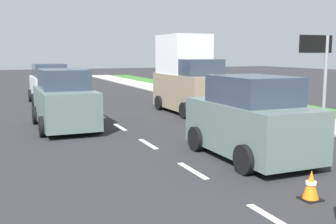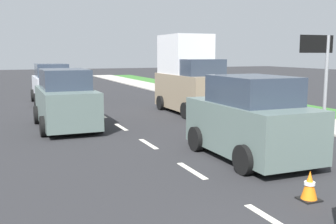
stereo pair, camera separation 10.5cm
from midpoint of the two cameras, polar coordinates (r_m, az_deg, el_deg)
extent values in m
plane|color=#28282B|center=(23.90, -12.56, 1.64)|extent=(96.00, 96.00, 0.00)
cube|color=#B2ADA3|center=(16.92, 19.46, -1.33)|extent=(2.40, 72.00, 0.14)
cube|color=silver|center=(7.01, 14.84, -14.50)|extent=(0.14, 1.40, 0.01)
cube|color=silver|center=(9.43, 3.70, -8.26)|extent=(0.14, 1.40, 0.01)
cube|color=silver|center=(12.11, -2.54, -4.52)|extent=(0.14, 1.40, 0.01)
cube|color=silver|center=(14.91, -6.44, -2.13)|extent=(0.14, 1.40, 0.01)
cube|color=silver|center=(17.78, -9.09, -0.49)|extent=(0.14, 1.40, 0.01)
cube|color=silver|center=(20.68, -11.00, 0.68)|extent=(0.14, 1.40, 0.01)
cube|color=silver|center=(23.61, -12.44, 1.57)|extent=(0.14, 1.40, 0.01)
cube|color=silver|center=(26.55, -13.56, 2.26)|extent=(0.14, 1.40, 0.01)
cube|color=silver|center=(29.51, -14.46, 2.81)|extent=(0.14, 1.40, 0.01)
cube|color=silver|center=(32.47, -15.19, 3.26)|extent=(0.14, 1.40, 0.01)
cube|color=silver|center=(35.44, -15.80, 3.64)|extent=(0.14, 1.40, 0.01)
cube|color=silver|center=(38.42, -16.32, 3.96)|extent=(0.14, 1.40, 0.01)
cube|color=silver|center=(41.39, -16.76, 4.23)|extent=(0.14, 1.40, 0.01)
cube|color=silver|center=(44.38, -17.15, 4.46)|extent=(0.14, 1.40, 0.01)
cube|color=silver|center=(47.36, -17.48, 4.66)|extent=(0.14, 1.40, 0.01)
cube|color=silver|center=(50.35, -17.78, 4.84)|extent=(0.14, 1.40, 0.01)
cylinder|color=gray|center=(12.63, 21.56, 2.77)|extent=(0.10, 0.10, 3.20)
cube|color=white|center=(12.34, 20.43, 8.99)|extent=(1.10, 0.05, 0.44)
cube|color=black|center=(12.32, 20.48, 8.99)|extent=(1.16, 0.04, 0.50)
cube|color=black|center=(8.08, 19.62, -11.54)|extent=(0.36, 0.36, 0.03)
cone|color=orange|center=(7.99, 19.72, -9.65)|extent=(0.30, 0.30, 0.53)
cylinder|color=white|center=(7.98, 19.73, -9.47)|extent=(0.20, 0.20, 0.06)
cube|color=gray|center=(18.34, 3.59, 2.87)|extent=(1.90, 4.60, 1.56)
cube|color=#2D3847|center=(17.55, 4.78, 6.31)|extent=(1.67, 1.61, 0.70)
cube|color=silver|center=(18.99, 2.57, 8.14)|extent=(1.81, 2.53, 1.80)
cylinder|color=black|center=(19.32, -0.86, 1.31)|extent=(0.22, 0.68, 0.68)
cylinder|color=black|center=(20.11, 4.29, 1.56)|extent=(0.22, 0.68, 0.68)
cylinder|color=black|center=(16.72, 2.71, 0.21)|extent=(0.22, 0.68, 0.68)
cylinder|color=black|center=(17.62, 8.44, 0.54)|extent=(0.22, 0.68, 0.68)
cube|color=silver|center=(22.78, -15.90, 3.24)|extent=(1.81, 3.92, 1.25)
cube|color=#2D3847|center=(22.82, -16.02, 5.70)|extent=(1.60, 2.15, 0.70)
cylinder|color=black|center=(21.75, -13.06, 1.88)|extent=(0.22, 0.68, 0.68)
cylinder|color=black|center=(21.54, -17.93, 1.63)|extent=(0.22, 0.68, 0.68)
cylinder|color=black|center=(24.14, -14.00, 2.46)|extent=(0.22, 0.68, 0.68)
cylinder|color=black|center=(23.95, -18.39, 2.24)|extent=(0.22, 0.68, 0.68)
cube|color=slate|center=(10.59, 11.74, -2.14)|extent=(1.81, 3.87, 1.25)
cube|color=#2D3847|center=(10.38, 12.20, 3.06)|extent=(1.60, 2.13, 0.70)
cylinder|color=black|center=(11.24, 4.30, -3.80)|extent=(0.22, 0.68, 0.68)
cylinder|color=black|center=(12.17, 12.15, -3.03)|extent=(0.22, 0.68, 0.68)
cylinder|color=black|center=(9.21, 11.03, -6.63)|extent=(0.22, 0.68, 0.68)
cylinder|color=black|center=(10.33, 19.71, -5.35)|extent=(0.22, 0.68, 0.68)
cube|color=slate|center=(15.02, -14.03, 0.83)|extent=(1.79, 4.26, 1.24)
cube|color=#2D3847|center=(15.04, -14.21, 4.56)|extent=(1.57, 2.34, 0.70)
cylinder|color=black|center=(13.97, -9.45, -1.50)|extent=(0.22, 0.68, 0.68)
cylinder|color=black|center=(13.69, -16.94, -1.95)|extent=(0.22, 0.68, 0.68)
cylinder|color=black|center=(16.52, -11.50, -0.05)|extent=(0.22, 0.68, 0.68)
cylinder|color=black|center=(16.29, -17.83, -0.40)|extent=(0.22, 0.68, 0.68)
camera|label=1|loc=(0.05, -89.73, 0.04)|focal=43.16mm
camera|label=2|loc=(0.05, 90.27, -0.04)|focal=43.16mm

